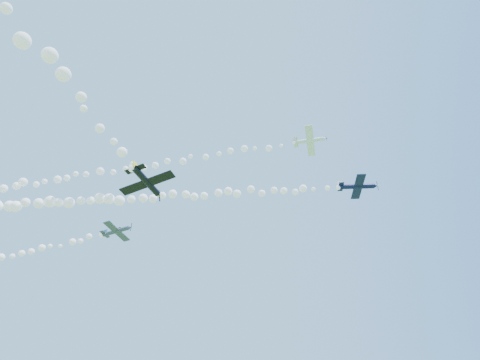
{
  "coord_description": "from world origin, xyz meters",
  "views": [
    {
      "loc": [
        2.05,
        -59.41,
        2.0
      ],
      "look_at": [
        0.23,
        -4.86,
        46.87
      ],
      "focal_mm": 30.0,
      "sensor_mm": 36.0,
      "label": 1
    }
  ],
  "objects_px": {
    "plane_white": "(310,141)",
    "plane_grey": "(117,231)",
    "plane_navy": "(358,186)",
    "plane_black": "(147,182)"
  },
  "relations": [
    {
      "from": "plane_white",
      "to": "plane_grey",
      "type": "xyz_separation_m",
      "value": [
        -39.08,
        15.37,
        -9.55
      ]
    },
    {
      "from": "plane_navy",
      "to": "plane_grey",
      "type": "relative_size",
      "value": 1.1
    },
    {
      "from": "plane_navy",
      "to": "plane_white",
      "type": "bearing_deg",
      "value": -137.98
    },
    {
      "from": "plane_navy",
      "to": "plane_black",
      "type": "xyz_separation_m",
      "value": [
        -34.32,
        -22.03,
        -15.91
      ]
    },
    {
      "from": "plane_navy",
      "to": "plane_grey",
      "type": "bearing_deg",
      "value": 173.83
    },
    {
      "from": "plane_grey",
      "to": "plane_black",
      "type": "bearing_deg",
      "value": -44.79
    },
    {
      "from": "plane_black",
      "to": "plane_navy",
      "type": "bearing_deg",
      "value": -40.59
    },
    {
      "from": "plane_white",
      "to": "plane_navy",
      "type": "relative_size",
      "value": 0.8
    },
    {
      "from": "plane_grey",
      "to": "plane_black",
      "type": "height_order",
      "value": "plane_grey"
    },
    {
      "from": "plane_white",
      "to": "plane_navy",
      "type": "height_order",
      "value": "plane_white"
    }
  ]
}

